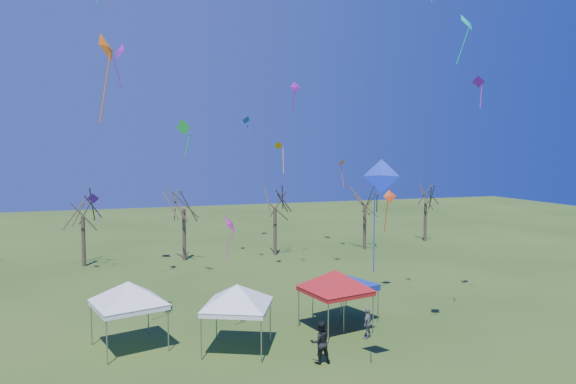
% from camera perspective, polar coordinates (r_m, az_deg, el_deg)
% --- Properties ---
extents(ground, '(140.00, 140.00, 0.00)m').
position_cam_1_polar(ground, '(24.96, 1.65, -18.41)').
color(ground, '#294C18').
rests_on(ground, ground).
extents(tree_1, '(3.42, 3.42, 7.54)m').
position_cam_1_polar(tree_1, '(46.48, -21.90, -0.66)').
color(tree_1, '#3D2D21').
rests_on(tree_1, ground).
extents(tree_2, '(3.71, 3.71, 8.18)m').
position_cam_1_polar(tree_2, '(46.42, -11.54, 0.19)').
color(tree_2, '#3D2D21').
rests_on(tree_2, ground).
extents(tree_3, '(3.59, 3.59, 7.91)m').
position_cam_1_polar(tree_3, '(47.85, -1.46, 0.15)').
color(tree_3, '#3D2D21').
rests_on(tree_3, ground).
extents(tree_4, '(3.58, 3.58, 7.89)m').
position_cam_1_polar(tree_4, '(51.32, 8.56, 0.38)').
color(tree_4, '#3D2D21').
rests_on(tree_4, ground).
extents(tree_5, '(3.39, 3.39, 7.46)m').
position_cam_1_polar(tree_5, '(57.34, 15.08, 0.37)').
color(tree_5, '#3D2D21').
rests_on(tree_5, ground).
extents(tent_white_west, '(4.26, 4.26, 3.89)m').
position_cam_1_polar(tent_white_west, '(26.76, -17.34, -9.93)').
color(tent_white_west, gray).
rests_on(tent_white_west, ground).
extents(tent_white_mid, '(4.03, 4.03, 3.79)m').
position_cam_1_polar(tent_white_mid, '(25.51, -5.68, -10.66)').
color(tent_white_mid, gray).
rests_on(tent_white_mid, ground).
extents(tent_red, '(4.30, 4.30, 3.87)m').
position_cam_1_polar(tent_red, '(28.21, 5.29, -9.04)').
color(tent_red, gray).
rests_on(tent_red, ground).
extents(tent_blue, '(3.56, 3.56, 2.22)m').
position_cam_1_polar(tent_blue, '(29.97, 6.38, -10.36)').
color(tent_blue, gray).
rests_on(tent_blue, ground).
extents(person_dark, '(1.01, 0.82, 1.97)m').
position_cam_1_polar(person_dark, '(24.60, 3.62, -16.31)').
color(person_dark, black).
rests_on(person_dark, ground).
extents(person_grey, '(0.95, 0.92, 1.60)m').
position_cam_1_polar(person_grey, '(27.87, 8.84, -14.22)').
color(person_grey, slate).
rests_on(person_grey, ground).
extents(kite_19, '(0.91, 0.78, 2.04)m').
position_cam_1_polar(kite_19, '(42.36, -4.67, 7.91)').
color(kite_19, blue).
rests_on(kite_19, ground).
extents(kite_22, '(1.04, 0.91, 2.95)m').
position_cam_1_polar(kite_22, '(47.35, -1.04, 5.07)').
color(kite_22, orange).
rests_on(kite_22, ground).
extents(kite_13, '(1.00, 0.71, 2.38)m').
position_cam_1_polar(kite_13, '(43.91, -20.80, -0.70)').
color(kite_13, '#5518AE').
rests_on(kite_13, ground).
extents(kite_9, '(0.69, 0.72, 1.71)m').
position_cam_1_polar(kite_9, '(29.08, 20.43, 11.31)').
color(kite_9, purple).
rests_on(kite_9, ground).
extents(kite_8, '(1.17, 1.53, 4.16)m').
position_cam_1_polar(kite_8, '(25.83, -19.47, 14.88)').
color(kite_8, orange).
rests_on(kite_8, ground).
extents(kite_12, '(1.08, 1.05, 2.76)m').
position_cam_1_polar(kite_12, '(50.04, 5.97, 3.21)').
color(kite_12, '#E1580B').
rests_on(kite_12, ground).
extents(kite_11, '(1.05, 1.05, 2.67)m').
position_cam_1_polar(kite_11, '(37.53, -11.51, 7.05)').
color(kite_11, green).
rests_on(kite_11, ground).
extents(kite_2, '(1.16, 1.47, 3.35)m').
position_cam_1_polar(kite_2, '(41.64, -18.26, 14.62)').
color(kite_2, purple).
rests_on(kite_2, ground).
extents(kite_17, '(0.97, 0.57, 2.87)m').
position_cam_1_polar(kite_17, '(35.05, 11.24, -0.59)').
color(kite_17, '#CF3F13').
rests_on(kite_17, ground).
extents(kite_18, '(0.67, 0.31, 1.71)m').
position_cam_1_polar(kite_18, '(29.42, 0.80, 11.45)').
color(kite_18, purple).
rests_on(kite_18, ground).
extents(kite_27, '(1.11, 0.96, 2.28)m').
position_cam_1_polar(kite_27, '(25.20, 19.25, 17.36)').
color(kite_27, '#0DCA9E').
rests_on(kite_27, ground).
extents(kite_5, '(1.52, 1.17, 4.68)m').
position_cam_1_polar(kite_5, '(20.68, 10.31, 1.65)').
color(kite_5, '#132DCE').
rests_on(kite_5, ground).
extents(kite_1, '(1.05, 1.22, 2.36)m').
position_cam_1_polar(kite_1, '(26.82, -6.44, -3.56)').
color(kite_1, '#CD2D8D').
rests_on(kite_1, ground).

